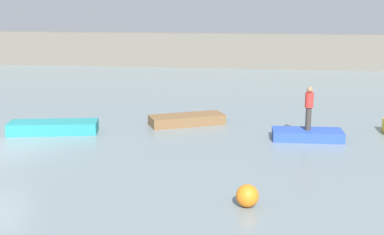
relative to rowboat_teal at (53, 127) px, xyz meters
The scene contains 6 objects.
embankment_wall 20.95m from the rowboat_teal, 93.56° to the left, with size 80.00×1.20×2.67m, color #666056.
rowboat_teal is the anchor object (origin of this frame).
rowboat_brown 5.64m from the rowboat_teal, 22.22° to the left, with size 3.22×1.15×0.43m, color brown.
rowboat_blue 10.23m from the rowboat_teal, ahead, with size 2.70×1.14×0.39m, color #2B4CAD.
person_red_shirt 10.29m from the rowboat_teal, ahead, with size 0.32×0.32×1.71m.
mooring_buoy 10.43m from the rowboat_teal, 39.45° to the right, with size 0.61×0.61×0.61m, color orange.
Camera 1 is at (9.53, -16.69, 5.45)m, focal length 48.23 mm.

